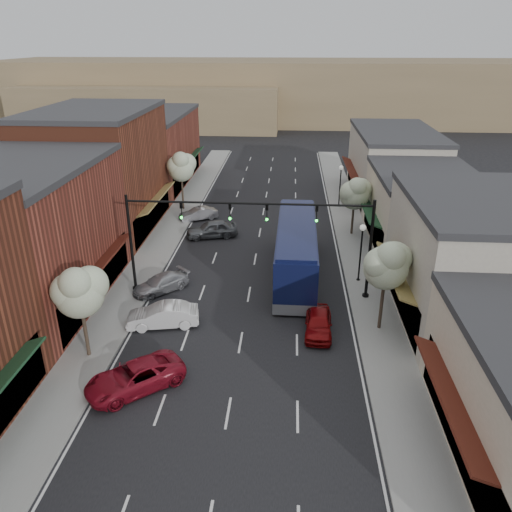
% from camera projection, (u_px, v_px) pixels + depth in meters
% --- Properties ---
extents(ground, '(160.00, 160.00, 0.00)m').
position_uv_depth(ground, '(237.00, 363.00, 27.37)').
color(ground, black).
rests_on(ground, ground).
extents(sidewalk_left, '(2.80, 73.00, 0.15)m').
position_uv_depth(sidewalk_left, '(166.00, 235.00, 44.78)').
color(sidewalk_left, gray).
rests_on(sidewalk_left, ground).
extents(sidewalk_right, '(2.80, 73.00, 0.15)m').
position_uv_depth(sidewalk_right, '(354.00, 240.00, 43.70)').
color(sidewalk_right, gray).
rests_on(sidewalk_right, ground).
extents(curb_left, '(0.25, 73.00, 0.17)m').
position_uv_depth(curb_left, '(181.00, 236.00, 44.69)').
color(curb_left, gray).
rests_on(curb_left, ground).
extents(curb_right, '(0.25, 73.00, 0.17)m').
position_uv_depth(curb_right, '(338.00, 240.00, 43.79)').
color(curb_right, gray).
rests_on(curb_right, ground).
extents(bldg_left_midnear, '(10.14, 14.10, 9.40)m').
position_uv_depth(bldg_left_midnear, '(25.00, 237.00, 31.89)').
color(bldg_left_midnear, brown).
rests_on(bldg_left_midnear, ground).
extents(bldg_left_midfar, '(10.14, 14.10, 10.90)m').
position_uv_depth(bldg_left_midfar, '(101.00, 172.00, 44.38)').
color(bldg_left_midfar, brown).
rests_on(bldg_left_midfar, ground).
extents(bldg_left_far, '(10.14, 18.10, 8.40)m').
position_uv_depth(bldg_left_far, '(150.00, 149.00, 59.49)').
color(bldg_left_far, brown).
rests_on(bldg_left_far, ground).
extents(bldg_right_midnear, '(9.14, 12.10, 7.90)m').
position_uv_depth(bldg_right_midnear, '(470.00, 260.00, 30.40)').
color(bldg_right_midnear, '#B3AB99').
rests_on(bldg_right_midnear, ground).
extents(bldg_right_midfar, '(9.14, 12.10, 6.40)m').
position_uv_depth(bldg_right_midfar, '(422.00, 210.00, 41.66)').
color(bldg_right_midfar, beige).
rests_on(bldg_right_midfar, ground).
extents(bldg_right_far, '(9.14, 16.10, 7.40)m').
position_uv_depth(bldg_right_far, '(392.00, 165.00, 54.24)').
color(bldg_right_far, '#B3AB99').
rests_on(bldg_right_far, ground).
extents(hill_far, '(120.00, 30.00, 12.00)m').
position_uv_depth(hill_far, '(280.00, 90.00, 107.15)').
color(hill_far, '#7A6647').
rests_on(hill_far, ground).
extents(hill_near, '(50.00, 20.00, 8.00)m').
position_uv_depth(hill_near, '(152.00, 106.00, 98.60)').
color(hill_near, '#7A6647').
rests_on(hill_near, ground).
extents(signal_mast_right, '(8.22, 0.46, 7.00)m').
position_uv_depth(signal_mast_right, '(335.00, 234.00, 32.46)').
color(signal_mast_right, black).
rests_on(signal_mast_right, ground).
extents(signal_mast_left, '(8.22, 0.46, 7.00)m').
position_uv_depth(signal_mast_left, '(165.00, 230.00, 33.18)').
color(signal_mast_left, black).
rests_on(signal_mast_left, ground).
extents(tree_right_near, '(2.85, 2.65, 5.95)m').
position_uv_depth(tree_right_near, '(387.00, 264.00, 28.65)').
color(tree_right_near, '#47382B').
rests_on(tree_right_near, ground).
extents(tree_right_far, '(2.85, 2.65, 5.43)m').
position_uv_depth(tree_right_far, '(355.00, 192.00, 43.44)').
color(tree_right_far, '#47382B').
rests_on(tree_right_far, ground).
extents(tree_left_near, '(2.85, 2.65, 5.69)m').
position_uv_depth(tree_left_near, '(79.00, 290.00, 26.15)').
color(tree_left_near, '#47382B').
rests_on(tree_left_near, ground).
extents(tree_left_far, '(2.85, 2.65, 6.13)m').
position_uv_depth(tree_left_far, '(181.00, 166.00, 49.74)').
color(tree_left_far, '#47382B').
rests_on(tree_left_far, ground).
extents(lamp_post_near, '(0.44, 0.44, 4.44)m').
position_uv_depth(lamp_post_near, '(361.00, 244.00, 35.25)').
color(lamp_post_near, black).
rests_on(lamp_post_near, ground).
extents(lamp_post_far, '(0.44, 0.44, 4.44)m').
position_uv_depth(lamp_post_far, '(340.00, 179.00, 51.23)').
color(lamp_post_far, black).
rests_on(lamp_post_far, ground).
extents(coach_bus, '(2.99, 12.96, 3.95)m').
position_uv_depth(coach_bus, '(296.00, 249.00, 36.74)').
color(coach_bus, '#0E1338').
rests_on(coach_bus, ground).
extents(red_hatchback, '(1.79, 4.03, 1.35)m').
position_uv_depth(red_hatchback, '(318.00, 323.00, 29.92)').
color(red_hatchback, maroon).
rests_on(red_hatchback, ground).
extents(parked_car_a, '(5.34, 4.95, 1.39)m').
position_uv_depth(parked_car_a, '(135.00, 377.00, 25.11)').
color(parked_car_a, maroon).
rests_on(parked_car_a, ground).
extents(parked_car_b, '(4.59, 2.35, 1.44)m').
position_uv_depth(parked_car_b, '(163.00, 316.00, 30.62)').
color(parked_car_b, silver).
rests_on(parked_car_b, ground).
extents(parked_car_c, '(4.07, 4.14, 1.20)m').
position_uv_depth(parked_car_c, '(161.00, 284.00, 34.85)').
color(parked_car_c, '#A5A6AA').
rests_on(parked_car_c, ground).
extents(parked_car_d, '(4.83, 2.92, 1.54)m').
position_uv_depth(parked_car_d, '(212.00, 229.00, 44.28)').
color(parked_car_d, '#525559').
rests_on(parked_car_d, ground).
extents(parked_car_e, '(3.87, 2.86, 1.22)m').
position_uv_depth(parked_car_e, '(198.00, 214.00, 48.59)').
color(parked_car_e, '#A5A4AA').
rests_on(parked_car_e, ground).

